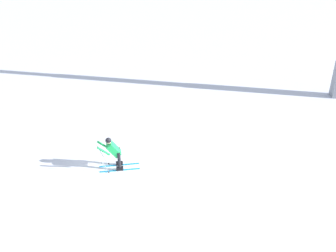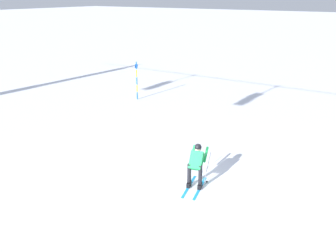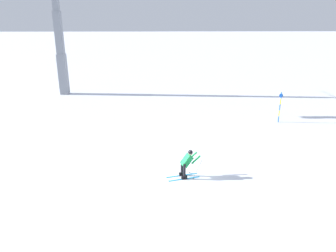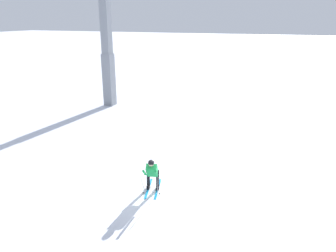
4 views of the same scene
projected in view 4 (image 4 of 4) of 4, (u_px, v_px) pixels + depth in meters
ground_plane at (170, 190)px, 12.97m from camera, size 260.00×260.00×0.00m
skier_carving_main at (152, 172)px, 12.61m from camera, size 1.01×1.78×1.59m
lift_tower_near at (106, 37)px, 23.93m from camera, size 0.74×2.47×12.48m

